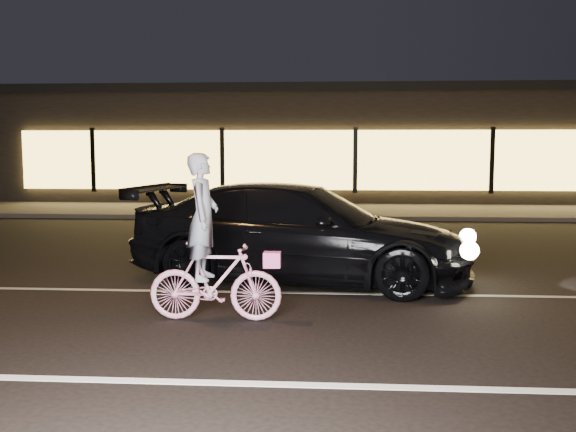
{
  "coord_description": "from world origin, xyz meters",
  "views": [
    {
      "loc": [
        -0.79,
        -6.83,
        2.05
      ],
      "look_at": [
        -1.29,
        0.6,
        1.24
      ],
      "focal_mm": 40.0,
      "sensor_mm": 36.0,
      "label": 1
    }
  ],
  "objects": [
    {
      "name": "lane_stripe_far",
      "position": [
        0.0,
        2.0,
        0.0
      ],
      "size": [
        60.0,
        0.1,
        0.01
      ],
      "primitive_type": "cube",
      "color": "gray",
      "rests_on": "ground"
    },
    {
      "name": "lane_stripe_near",
      "position": [
        0.0,
        -1.5,
        0.0
      ],
      "size": [
        60.0,
        0.12,
        0.01
      ],
      "primitive_type": "cube",
      "color": "silver",
      "rests_on": "ground"
    },
    {
      "name": "sedan",
      "position": [
        -1.25,
        2.81,
        0.75
      ],
      "size": [
        5.44,
        3.01,
        1.49
      ],
      "rotation": [
        0.0,
        0.0,
        1.38
      ],
      "color": "black",
      "rests_on": "ground"
    },
    {
      "name": "storefront",
      "position": [
        0.0,
        18.97,
        2.15
      ],
      "size": [
        25.4,
        8.42,
        4.2
      ],
      "color": "black",
      "rests_on": "ground"
    },
    {
      "name": "cyclist",
      "position": [
        -2.18,
        0.51,
        0.7
      ],
      "size": [
        1.57,
        0.54,
        1.98
      ],
      "rotation": [
        0.0,
        0.0,
        1.57
      ],
      "color": "#FF4795",
      "rests_on": "ground"
    },
    {
      "name": "ground",
      "position": [
        0.0,
        0.0,
        0.0
      ],
      "size": [
        90.0,
        90.0,
        0.0
      ],
      "primitive_type": "plane",
      "color": "black",
      "rests_on": "ground"
    },
    {
      "name": "sidewalk",
      "position": [
        0.0,
        13.0,
        0.06
      ],
      "size": [
        30.0,
        4.0,
        0.12
      ],
      "primitive_type": "cube",
      "color": "#383533",
      "rests_on": "ground"
    }
  ]
}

